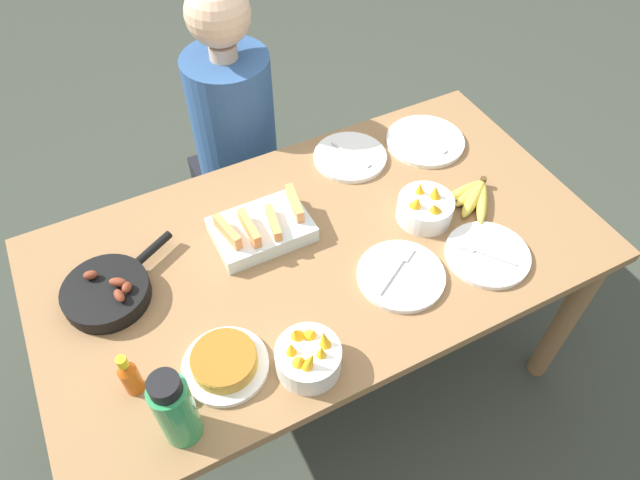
{
  "coord_description": "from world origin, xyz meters",
  "views": [
    {
      "loc": [
        -0.48,
        -0.93,
        2.02
      ],
      "look_at": [
        0.0,
        0.0,
        0.78
      ],
      "focal_mm": 32.0,
      "sensor_mm": 36.0,
      "label": 1
    }
  ],
  "objects_px": {
    "melon_tray": "(262,228)",
    "hot_sauce_bottle": "(130,376)",
    "empty_plate_mid_edge": "(350,157)",
    "empty_plate_far_left": "(401,275)",
    "fruit_bowl_citrus": "(425,208)",
    "banana_bunch": "(472,196)",
    "empty_plate_near_front": "(425,141)",
    "skillet": "(108,292)",
    "person_figure": "(238,161)",
    "fruit_bowl_mango": "(308,357)",
    "water_bottle": "(175,409)",
    "empty_plate_far_right": "(487,255)",
    "frittata_plate_center": "(225,363)"
  },
  "relations": [
    {
      "from": "empty_plate_near_front",
      "to": "hot_sauce_bottle",
      "type": "bearing_deg",
      "value": -158.77
    },
    {
      "from": "fruit_bowl_mango",
      "to": "water_bottle",
      "type": "height_order",
      "value": "water_bottle"
    },
    {
      "from": "fruit_bowl_mango",
      "to": "person_figure",
      "type": "xyz_separation_m",
      "value": [
        0.19,
        1.02,
        -0.27
      ]
    },
    {
      "from": "empty_plate_near_front",
      "to": "banana_bunch",
      "type": "bearing_deg",
      "value": -94.75
    },
    {
      "from": "empty_plate_near_front",
      "to": "empty_plate_mid_edge",
      "type": "xyz_separation_m",
      "value": [
        -0.27,
        0.05,
        0.0
      ]
    },
    {
      "from": "hot_sauce_bottle",
      "to": "fruit_bowl_citrus",
      "type": "bearing_deg",
      "value": 9.28
    },
    {
      "from": "empty_plate_far_right",
      "to": "hot_sauce_bottle",
      "type": "xyz_separation_m",
      "value": [
        -1.0,
        0.06,
        0.05
      ]
    },
    {
      "from": "skillet",
      "to": "fruit_bowl_citrus",
      "type": "relative_size",
      "value": 1.98
    },
    {
      "from": "skillet",
      "to": "person_figure",
      "type": "bearing_deg",
      "value": 17.19
    },
    {
      "from": "empty_plate_mid_edge",
      "to": "empty_plate_near_front",
      "type": "bearing_deg",
      "value": -9.77
    },
    {
      "from": "banana_bunch",
      "to": "fruit_bowl_citrus",
      "type": "bearing_deg",
      "value": 176.97
    },
    {
      "from": "empty_plate_far_left",
      "to": "water_bottle",
      "type": "relative_size",
      "value": 1.02
    },
    {
      "from": "empty_plate_far_right",
      "to": "fruit_bowl_citrus",
      "type": "bearing_deg",
      "value": 109.94
    },
    {
      "from": "banana_bunch",
      "to": "person_figure",
      "type": "bearing_deg",
      "value": 124.48
    },
    {
      "from": "person_figure",
      "to": "hot_sauce_bottle",
      "type": "bearing_deg",
      "value": -123.66
    },
    {
      "from": "empty_plate_near_front",
      "to": "water_bottle",
      "type": "distance_m",
      "value": 1.21
    },
    {
      "from": "skillet",
      "to": "person_figure",
      "type": "xyz_separation_m",
      "value": [
        0.58,
        0.6,
        -0.25
      ]
    },
    {
      "from": "fruit_bowl_citrus",
      "to": "frittata_plate_center",
      "type": "bearing_deg",
      "value": -164.43
    },
    {
      "from": "skillet",
      "to": "hot_sauce_bottle",
      "type": "distance_m",
      "value": 0.29
    },
    {
      "from": "empty_plate_mid_edge",
      "to": "empty_plate_far_left",
      "type": "bearing_deg",
      "value": -102.85
    },
    {
      "from": "water_bottle",
      "to": "hot_sauce_bottle",
      "type": "relative_size",
      "value": 1.7
    },
    {
      "from": "melon_tray",
      "to": "person_figure",
      "type": "xyz_separation_m",
      "value": [
        0.13,
        0.58,
        -0.26
      ]
    },
    {
      "from": "empty_plate_far_right",
      "to": "fruit_bowl_mango",
      "type": "xyz_separation_m",
      "value": [
        -0.61,
        -0.08,
        0.04
      ]
    },
    {
      "from": "empty_plate_far_right",
      "to": "empty_plate_mid_edge",
      "type": "distance_m",
      "value": 0.56
    },
    {
      "from": "melon_tray",
      "to": "hot_sauce_bottle",
      "type": "distance_m",
      "value": 0.55
    },
    {
      "from": "empty_plate_far_left",
      "to": "fruit_bowl_citrus",
      "type": "relative_size",
      "value": 1.46
    },
    {
      "from": "fruit_bowl_citrus",
      "to": "hot_sauce_bottle",
      "type": "bearing_deg",
      "value": -170.72
    },
    {
      "from": "fruit_bowl_citrus",
      "to": "banana_bunch",
      "type": "bearing_deg",
      "value": -3.03
    },
    {
      "from": "empty_plate_far_right",
      "to": "water_bottle",
      "type": "relative_size",
      "value": 1.0
    },
    {
      "from": "frittata_plate_center",
      "to": "skillet",
      "type": "bearing_deg",
      "value": 121.07
    },
    {
      "from": "empty_plate_far_right",
      "to": "hot_sauce_bottle",
      "type": "distance_m",
      "value": 1.01
    },
    {
      "from": "skillet",
      "to": "empty_plate_far_right",
      "type": "distance_m",
      "value": 1.05
    },
    {
      "from": "fruit_bowl_mango",
      "to": "hot_sauce_bottle",
      "type": "distance_m",
      "value": 0.42
    },
    {
      "from": "empty_plate_far_right",
      "to": "banana_bunch",
      "type": "bearing_deg",
      "value": 64.44
    },
    {
      "from": "empty_plate_mid_edge",
      "to": "fruit_bowl_citrus",
      "type": "xyz_separation_m",
      "value": [
        0.07,
        -0.33,
        0.03
      ]
    },
    {
      "from": "empty_plate_far_left",
      "to": "water_bottle",
      "type": "distance_m",
      "value": 0.7
    },
    {
      "from": "banana_bunch",
      "to": "empty_plate_mid_edge",
      "type": "height_order",
      "value": "banana_bunch"
    },
    {
      "from": "empty_plate_near_front",
      "to": "fruit_bowl_citrus",
      "type": "bearing_deg",
      "value": -124.66
    },
    {
      "from": "skillet",
      "to": "frittata_plate_center",
      "type": "distance_m",
      "value": 0.39
    },
    {
      "from": "person_figure",
      "to": "skillet",
      "type": "bearing_deg",
      "value": -134.11
    },
    {
      "from": "fruit_bowl_citrus",
      "to": "person_figure",
      "type": "bearing_deg",
      "value": 114.69
    },
    {
      "from": "empty_plate_far_right",
      "to": "person_figure",
      "type": "height_order",
      "value": "person_figure"
    },
    {
      "from": "melon_tray",
      "to": "empty_plate_far_right",
      "type": "height_order",
      "value": "melon_tray"
    },
    {
      "from": "frittata_plate_center",
      "to": "empty_plate_far_right",
      "type": "distance_m",
      "value": 0.79
    },
    {
      "from": "skillet",
      "to": "fruit_bowl_mango",
      "type": "height_order",
      "value": "fruit_bowl_mango"
    },
    {
      "from": "water_bottle",
      "to": "person_figure",
      "type": "bearing_deg",
      "value": 63.48
    },
    {
      "from": "melon_tray",
      "to": "skillet",
      "type": "height_order",
      "value": "melon_tray"
    },
    {
      "from": "skillet",
      "to": "fruit_bowl_mango",
      "type": "xyz_separation_m",
      "value": [
        0.38,
        -0.42,
        0.02
      ]
    },
    {
      "from": "banana_bunch",
      "to": "person_figure",
      "type": "relative_size",
      "value": 0.15
    },
    {
      "from": "frittata_plate_center",
      "to": "fruit_bowl_mango",
      "type": "height_order",
      "value": "fruit_bowl_mango"
    }
  ]
}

